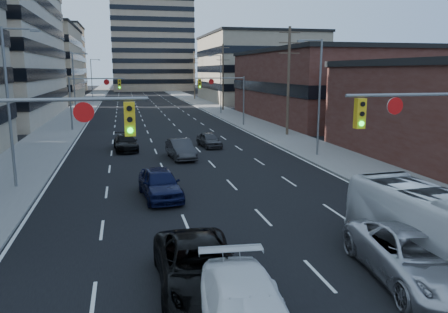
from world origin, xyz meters
TOP-DOWN VIEW (x-y plane):
  - road_surface at (0.00, 130.00)m, footprint 18.00×300.00m
  - sidewalk_left at (-11.50, 130.00)m, footprint 5.00×300.00m
  - sidewalk_right at (11.50, 130.00)m, footprint 5.00×300.00m
  - office_left_far at (-24.00, 100.00)m, footprint 20.00×30.00m
  - storefront_right_mid at (24.00, 50.00)m, footprint 20.00×30.00m
  - office_right_far at (25.00, 88.00)m, footprint 22.00×28.00m
  - apartment_tower at (6.00, 150.00)m, footprint 26.00×26.00m
  - bg_block_left at (-28.00, 140.00)m, footprint 24.00×24.00m
  - bg_block_right at (32.00, 130.00)m, footprint 22.00×22.00m
  - signal_near_left at (-7.45, 8.00)m, footprint 6.59×0.33m
  - signal_near_right at (7.45, 8.00)m, footprint 6.59×0.33m
  - signal_far_left at (-7.68, 45.00)m, footprint 6.09×0.33m
  - signal_far_right at (7.68, 45.00)m, footprint 6.09×0.33m
  - utility_pole_block at (12.20, 36.00)m, footprint 2.20×0.28m
  - utility_pole_midblock at (12.20, 66.00)m, footprint 2.20×0.28m
  - utility_pole_distant at (12.20, 96.00)m, footprint 2.20×0.28m
  - streetlight_left_near at (-10.34, 20.00)m, footprint 2.03×0.22m
  - streetlight_left_mid at (-10.34, 55.00)m, footprint 2.03×0.22m
  - streetlight_left_far at (-10.34, 90.00)m, footprint 2.03×0.22m
  - streetlight_right_near at (10.34, 25.00)m, footprint 2.03×0.22m
  - streetlight_right_far at (10.34, 60.00)m, footprint 2.03×0.22m
  - black_pickup at (-2.24, 6.04)m, footprint 2.55×5.45m
  - silver_suv at (4.61, 5.02)m, footprint 3.43×6.26m
  - sedan_blue at (-2.56, 16.27)m, footprint 2.35×4.87m
  - sedan_grey_center at (-0.11, 26.59)m, footprint 2.01×4.64m
  - sedan_black_far at (-4.23, 31.10)m, footprint 2.20×4.76m
  - sedan_grey_right at (3.01, 31.16)m, footprint 2.02×3.95m

SIDE VIEW (x-z plane):
  - road_surface at x=0.00m, z-range 0.00..0.02m
  - sidewalk_left at x=-11.50m, z-range 0.00..0.15m
  - sidewalk_right at x=11.50m, z-range 0.00..0.15m
  - sedan_grey_right at x=3.01m, z-range 0.00..1.29m
  - sedan_black_far at x=-4.23m, z-range 0.00..1.35m
  - sedan_grey_center at x=-0.11m, z-range 0.00..1.48m
  - black_pickup at x=-2.24m, z-range 0.00..1.51m
  - sedan_blue at x=-2.56m, z-range 0.00..1.60m
  - silver_suv at x=4.61m, z-range 0.00..1.66m
  - signal_far_left at x=-7.68m, z-range 1.30..7.30m
  - signal_far_right at x=7.68m, z-range 1.30..7.30m
  - signal_near_left at x=-7.45m, z-range 1.33..7.33m
  - signal_near_right at x=7.45m, z-range 1.33..7.33m
  - storefront_right_mid at x=24.00m, z-range 0.00..9.00m
  - streetlight_left_near at x=-10.34m, z-range 0.55..9.55m
  - streetlight_left_mid at x=-10.34m, z-range 0.55..9.55m
  - streetlight_left_far at x=-10.34m, z-range 0.55..9.55m
  - streetlight_right_near at x=10.34m, z-range 0.55..9.55m
  - streetlight_right_far at x=10.34m, z-range 0.55..9.55m
  - utility_pole_block at x=12.20m, z-range 0.28..11.28m
  - utility_pole_midblock at x=12.20m, z-range 0.28..11.28m
  - utility_pole_distant at x=12.20m, z-range 0.28..11.28m
  - bg_block_right at x=32.00m, z-range 0.00..12.00m
  - office_right_far at x=25.00m, z-range 0.00..14.00m
  - office_left_far at x=-24.00m, z-range 0.00..16.00m
  - bg_block_left at x=-28.00m, z-range 0.00..20.00m
  - apartment_tower at x=6.00m, z-range 0.00..58.00m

